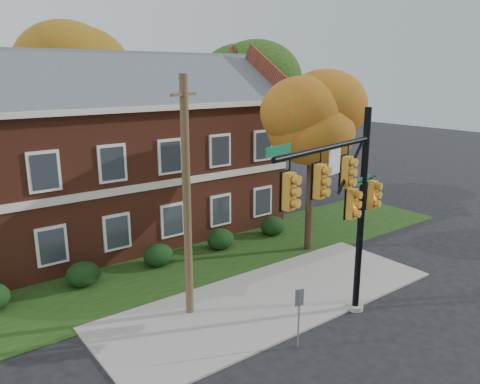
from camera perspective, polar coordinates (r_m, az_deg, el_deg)
ground at (r=18.34m, az=6.04°, el=-14.02°), size 120.00×120.00×0.00m
sidewalk at (r=18.97m, az=3.92°, el=-12.81°), size 14.00×5.00×0.08m
grass_strip at (r=22.62m, az=-4.51°, el=-8.23°), size 30.00×6.00×0.04m
apartment_building at (r=25.59m, az=-15.85°, el=5.49°), size 18.80×8.80×9.74m
hedge_left at (r=20.87m, az=-18.59°, el=-9.48°), size 1.40×1.26×1.05m
hedge_center at (r=22.08m, az=-9.93°, el=-7.58°), size 1.40×1.26×1.05m
hedge_right at (r=23.75m, az=-2.40°, el=-5.77°), size 1.40×1.26×1.05m
hedge_far_right at (r=25.80m, az=4.00°, el=-4.14°), size 1.40×1.26×1.05m
tree_near_right at (r=22.68m, az=9.48°, el=9.05°), size 4.50×4.25×8.58m
tree_right_rear at (r=31.92m, az=2.83°, el=13.32°), size 6.30×5.95×10.62m
tree_far_rear at (r=33.15m, az=-19.29°, el=13.84°), size 6.84×6.46×11.52m
traffic_signal at (r=15.92m, az=12.63°, el=-0.55°), size 6.65×1.65×7.56m
utility_pole at (r=16.40m, az=-6.51°, el=-0.92°), size 1.27×0.63×8.67m
sign_post at (r=15.50m, az=7.21°, el=-13.87°), size 0.29×0.13×2.05m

